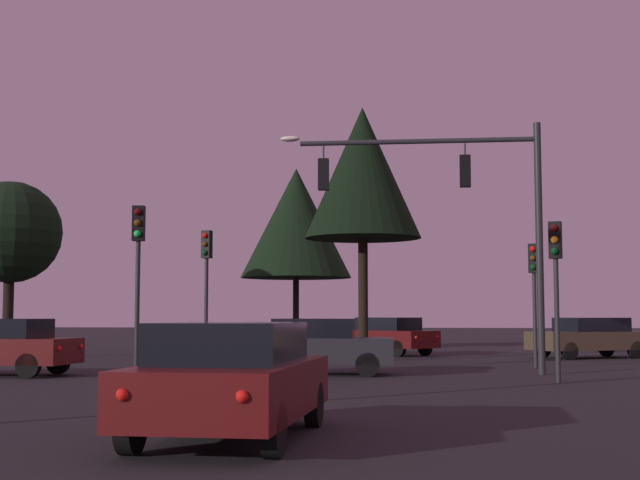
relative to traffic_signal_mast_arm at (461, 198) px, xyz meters
name	(u,v)px	position (x,y,z in m)	size (l,w,h in m)	color
ground_plane	(364,363)	(-3.00, 5.34, -4.87)	(168.00, 168.00, 0.00)	black
traffic_signal_mast_arm	(461,198)	(0.00, 0.00, 0.00)	(7.33, 0.38, 6.96)	#232326
traffic_light_corner_left	(138,256)	(-8.34, -2.87, -1.75)	(0.32, 0.36, 4.41)	#232326
traffic_light_corner_right	(206,270)	(-8.00, 3.31, -1.78)	(0.35, 0.38, 4.35)	#232326
traffic_light_median	(556,267)	(2.08, -2.88, -2.10)	(0.36, 0.38, 3.89)	#232326
traffic_light_far_side	(534,279)	(2.36, 2.94, -2.15)	(0.36, 0.38, 3.81)	#232326
car_nearside_lane	(232,378)	(-3.79, -13.30, -4.07)	(2.12, 4.51, 1.52)	#4C0F0F
car_crossing_left	(318,345)	(-3.95, -0.61, -4.07)	(4.12, 1.92, 1.52)	#232328
car_far_lane	(589,337)	(5.29, 9.57, -4.07)	(4.85, 3.68, 1.52)	#473828
car_parked_lot	(386,335)	(-2.39, 11.49, -4.07)	(4.40, 4.30, 1.52)	#4C0F0F
tree_behind_sign	(10,233)	(-16.50, 7.27, -0.14)	(3.87, 3.87, 6.69)	black
tree_left_far	(363,173)	(-3.07, 6.35, 1.79)	(4.12, 4.12, 9.04)	black
tree_right_cluster	(296,223)	(-6.75, 16.53, 1.10)	(5.22, 5.22, 8.58)	black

